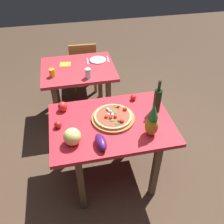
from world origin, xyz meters
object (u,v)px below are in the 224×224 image
Objects in this scene: eggplant at (101,142)px; napkin_folded at (65,64)px; pineapple_left at (152,121)px; tomato_beside_pepper at (133,97)px; dining_chair at (83,64)px; fork_utensil at (88,61)px; tomato_by_bottle at (58,124)px; drinking_glass_water at (88,73)px; background_table at (79,76)px; dinner_plate at (98,60)px; pizza_board at (113,118)px; display_table at (111,130)px; wine_bottle at (157,100)px; drinking_glass_juice at (52,73)px; knife_utensil at (108,59)px; bell_pepper at (63,107)px; pizza at (113,116)px; melon at (72,137)px.

napkin_folded is (-0.21, 1.52, -0.04)m from eggplant.
tomato_beside_pepper is (-0.01, 0.53, -0.12)m from pineapple_left.
dining_chair is 0.55m from fork_utensil.
pineapple_left is 4.76× the size of tomato_by_bottle.
background_table is at bearing 110.85° from drinking_glass_water.
dining_chair reaches higher than dinner_plate.
tomato_by_bottle is (-0.53, -0.01, 0.02)m from pizza_board.
fork_utensil is (0.09, 1.53, -0.04)m from eggplant.
wine_bottle reaches higher than display_table.
drinking_glass_juice is at bearing 125.19° from pineapple_left.
napkin_folded is at bearing -172.58° from fork_utensil.
pizza_board is 1.19× the size of wine_bottle.
drinking_glass_juice reaches higher than display_table.
tomato_beside_pepper is (0.28, 0.26, 0.02)m from pizza_board.
knife_utensil is (0.43, 0.14, 0.13)m from background_table.
bell_pepper reaches higher than eggplant.
tomato_by_bottle is (-0.80, -0.27, 0.00)m from tomato_beside_pepper.
fork_utensil reaches higher than background_table.
eggplant is (-0.18, -0.32, 0.00)m from pizza.
background_table is at bearing -132.64° from fork_utensil.
tomato_by_bottle is at bearing 175.65° from display_table.
drinking_glass_water is at bearing 96.98° from display_table.
drinking_glass_juice reaches higher than pizza_board.
tomato_beside_pepper is 0.29× the size of dinner_plate.
drinking_glass_water is at bearing -56.30° from napkin_folded.
tomato_beside_pepper reaches higher than fork_utensil.
pineapple_left reaches higher than drinking_glass_water.
dining_chair is 4.72× the size of fork_utensil.
eggplant reaches higher than knife_utensil.
dining_chair is 1.79m from wine_bottle.
background_table is 9.74× the size of drinking_glass_juice.
melon is (-0.70, 0.03, -0.08)m from pineapple_left.
melon is at bearing -90.76° from napkin_folded.
eggplant is at bearing -81.93° from napkin_folded.
eggplant is at bearing -19.31° from melon.
drinking_glass_water is at bearing -69.15° from background_table.
eggplant is at bearing -150.60° from wine_bottle.
napkin_folded is at bearing 114.89° from pineapple_left.
pineapple_left is 1.90× the size of knife_utensil.
dining_chair is at bearing 93.87° from pizza.
napkin_folded is (-0.30, -0.02, -0.00)m from fork_utensil.
knife_utensil is (0.66, 0.98, -0.04)m from bell_pepper.
display_table is 1.38× the size of dining_chair.
background_table is 6.74× the size of napkin_folded.
napkin_folded is (-0.39, 1.20, -0.04)m from pizza.
tomato_beside_pepper is at bearing 127.97° from wine_bottle.
melon is 1.52m from dinner_plate.
melon reaches higher than napkin_folded.
drinking_glass_juice is at bearing 138.38° from wine_bottle.
display_table is at bearing -170.46° from wine_bottle.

